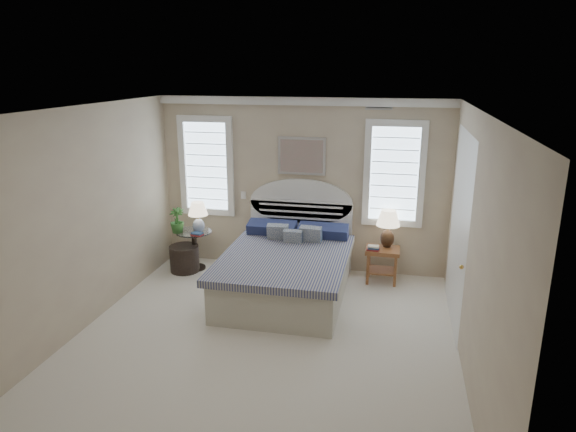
{
  "coord_description": "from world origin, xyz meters",
  "views": [
    {
      "loc": [
        1.44,
        -5.17,
        3.13
      ],
      "look_at": [
        0.1,
        1.0,
        1.29
      ],
      "focal_mm": 32.0,
      "sensor_mm": 36.0,
      "label": 1
    }
  ],
  "objects_px": {
    "bed": "(288,268)",
    "lamp_right": "(388,224)",
    "side_table_left": "(194,246)",
    "floor_pot": "(185,258)",
    "nightstand_right": "(382,258)",
    "lamp_left": "(198,214)"
  },
  "relations": [
    {
      "from": "bed",
      "to": "lamp_right",
      "type": "height_order",
      "value": "bed"
    },
    {
      "from": "bed",
      "to": "side_table_left",
      "type": "distance_m",
      "value": 1.75
    },
    {
      "from": "floor_pot",
      "to": "nightstand_right",
      "type": "bearing_deg",
      "value": 4.24
    },
    {
      "from": "nightstand_right",
      "to": "floor_pot",
      "type": "distance_m",
      "value": 3.09
    },
    {
      "from": "nightstand_right",
      "to": "lamp_left",
      "type": "distance_m",
      "value": 2.9
    },
    {
      "from": "lamp_left",
      "to": "nightstand_right",
      "type": "bearing_deg",
      "value": 2.95
    },
    {
      "from": "lamp_right",
      "to": "side_table_left",
      "type": "bearing_deg",
      "value": -176.02
    },
    {
      "from": "bed",
      "to": "lamp_left",
      "type": "height_order",
      "value": "bed"
    },
    {
      "from": "floor_pot",
      "to": "lamp_right",
      "type": "bearing_deg",
      "value": 6.14
    },
    {
      "from": "side_table_left",
      "to": "bed",
      "type": "bearing_deg",
      "value": -19.74
    },
    {
      "from": "side_table_left",
      "to": "nightstand_right",
      "type": "relative_size",
      "value": 1.19
    },
    {
      "from": "side_table_left",
      "to": "lamp_right",
      "type": "height_order",
      "value": "lamp_right"
    },
    {
      "from": "lamp_right",
      "to": "bed",
      "type": "bearing_deg",
      "value": -149.42
    },
    {
      "from": "nightstand_right",
      "to": "lamp_left",
      "type": "bearing_deg",
      "value": -177.05
    },
    {
      "from": "side_table_left",
      "to": "nightstand_right",
      "type": "height_order",
      "value": "side_table_left"
    },
    {
      "from": "side_table_left",
      "to": "lamp_left",
      "type": "xyz_separation_m",
      "value": [
        0.11,
        -0.05,
        0.55
      ]
    },
    {
      "from": "bed",
      "to": "side_table_left",
      "type": "height_order",
      "value": "bed"
    },
    {
      "from": "nightstand_right",
      "to": "floor_pot",
      "type": "relative_size",
      "value": 1.16
    },
    {
      "from": "side_table_left",
      "to": "floor_pot",
      "type": "xyz_separation_m",
      "value": [
        -0.13,
        -0.13,
        -0.18
      ]
    },
    {
      "from": "lamp_left",
      "to": "lamp_right",
      "type": "bearing_deg",
      "value": 5.03
    },
    {
      "from": "nightstand_right",
      "to": "lamp_right",
      "type": "distance_m",
      "value": 0.51
    },
    {
      "from": "bed",
      "to": "nightstand_right",
      "type": "relative_size",
      "value": 4.29
    }
  ]
}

